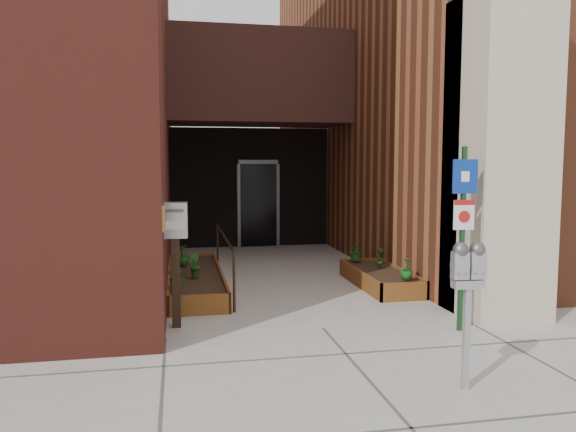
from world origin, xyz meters
TOP-DOWN VIEW (x-y plane):
  - ground at (0.00, 0.00)m, footprint 80.00×80.00m
  - architecture at (-0.18, 6.89)m, footprint 20.00×14.60m
  - planter_left at (-1.55, 2.70)m, footprint 0.90×3.60m
  - planter_right at (1.60, 2.20)m, footprint 0.80×2.20m
  - handrail at (-1.05, 2.65)m, footprint 0.04×3.34m
  - parking_meter at (0.82, -2.16)m, footprint 0.32×0.15m
  - sign_post at (1.69, -0.44)m, footprint 0.32×0.09m
  - payment_dropbox at (-1.86, 0.43)m, footprint 0.34×0.26m
  - shrub_left_a at (-1.85, 1.44)m, footprint 0.43×0.43m
  - shrub_left_b at (-1.58, 2.21)m, footprint 0.29×0.29m
  - shrub_left_c at (-1.75, 3.29)m, footprint 0.29×0.29m
  - shrub_left_d at (-1.85, 3.52)m, footprint 0.26×0.26m
  - shrub_right_a at (1.70, 1.30)m, footprint 0.24×0.24m
  - shrub_right_b at (1.67, 2.41)m, footprint 0.19×0.19m
  - shrub_right_c at (1.46, 3.10)m, footprint 0.33×0.33m

SIDE VIEW (x-z plane):
  - ground at x=0.00m, z-range 0.00..0.00m
  - planter_left at x=-1.55m, z-range -0.02..0.28m
  - planter_right at x=1.60m, z-range -0.02..0.28m
  - shrub_right_c at x=1.46m, z-range 0.30..0.65m
  - shrub_left_a at x=-1.85m, z-range 0.30..0.65m
  - shrub_right_b at x=1.67m, z-range 0.30..0.66m
  - shrub_right_a at x=1.70m, z-range 0.30..0.66m
  - shrub_left_d at x=-1.85m, z-range 0.30..0.66m
  - shrub_left_c at x=-1.75m, z-range 0.30..0.67m
  - shrub_left_b at x=-1.58m, z-range 0.30..0.67m
  - handrail at x=-1.05m, z-range 0.30..1.20m
  - parking_meter at x=0.82m, z-range 0.39..1.80m
  - payment_dropbox at x=-1.86m, z-range 0.36..2.00m
  - sign_post at x=1.69m, z-range 0.27..2.61m
  - architecture at x=-0.18m, z-range -0.02..9.98m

